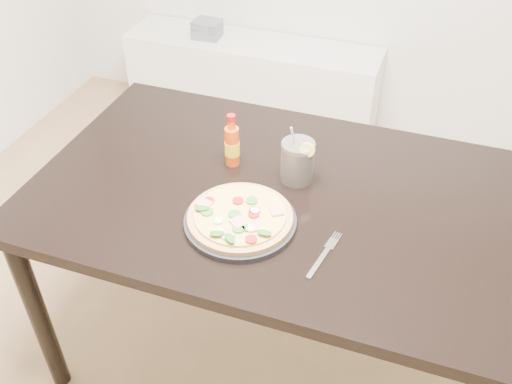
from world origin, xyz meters
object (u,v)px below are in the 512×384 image
(plate, at_px, (240,221))
(fork, at_px, (325,253))
(pizza, at_px, (240,217))
(media_console, at_px, (252,84))
(dining_table, at_px, (269,210))
(hot_sauce_bottle, at_px, (232,145))
(cola_cup, at_px, (297,162))

(plate, relative_size, fork, 1.65)
(pizza, relative_size, media_console, 0.21)
(plate, bearing_deg, media_console, 108.71)
(dining_table, distance_m, plate, 0.20)
(pizza, xyz_separation_m, hot_sauce_bottle, (-0.12, 0.26, 0.04))
(dining_table, xyz_separation_m, media_console, (-0.58, 1.46, -0.42))
(cola_cup, relative_size, media_console, 0.13)
(plate, bearing_deg, dining_table, 80.67)
(plate, bearing_deg, fork, -8.73)
(hot_sauce_bottle, bearing_deg, cola_cup, -2.36)
(fork, height_order, media_console, fork)
(hot_sauce_bottle, xyz_separation_m, fork, (0.37, -0.29, -0.07))
(pizza, height_order, fork, pizza)
(cola_cup, relative_size, fork, 1.00)
(fork, relative_size, media_console, 0.13)
(dining_table, height_order, media_console, dining_table)
(dining_table, xyz_separation_m, hot_sauce_bottle, (-0.15, 0.08, 0.15))
(cola_cup, xyz_separation_m, fork, (0.16, -0.28, -0.06))
(plate, height_order, cola_cup, cola_cup)
(dining_table, bearing_deg, media_console, 111.67)
(hot_sauce_bottle, height_order, fork, hot_sauce_bottle)
(plate, distance_m, hot_sauce_bottle, 0.29)
(plate, relative_size, pizza, 1.07)
(pizza, xyz_separation_m, fork, (0.25, -0.04, -0.02))
(dining_table, relative_size, hot_sauce_bottle, 7.99)
(dining_table, distance_m, pizza, 0.21)
(pizza, relative_size, fork, 1.54)
(fork, bearing_deg, dining_table, 147.33)
(fork, bearing_deg, media_console, 126.37)
(plate, height_order, fork, plate)
(dining_table, xyz_separation_m, plate, (-0.03, -0.17, 0.09))
(media_console, bearing_deg, hot_sauce_bottle, -72.61)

